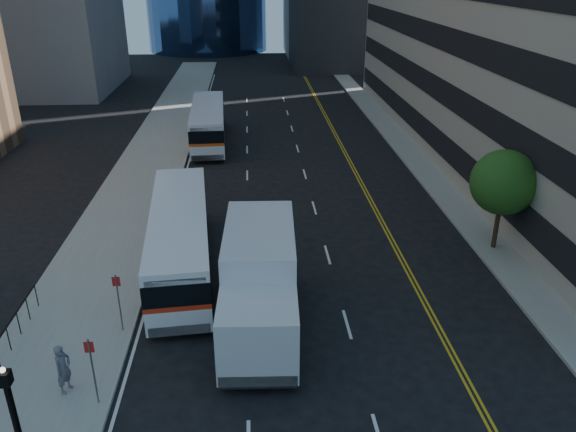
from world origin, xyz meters
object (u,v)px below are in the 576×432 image
(bus_rear, at_px, (208,123))
(pedestrian, at_px, (63,369))
(bus_front, at_px, (180,237))
(street_tree, at_px, (504,183))
(box_truck, at_px, (260,282))

(bus_rear, relative_size, pedestrian, 6.60)
(bus_front, bearing_deg, bus_rear, 84.95)
(street_tree, distance_m, pedestrian, 20.96)
(bus_rear, bearing_deg, bus_front, -92.46)
(box_truck, bearing_deg, bus_rear, 100.20)
(street_tree, height_order, pedestrian, street_tree)
(box_truck, bearing_deg, bus_front, 128.54)
(bus_rear, bearing_deg, pedestrian, -98.22)
(street_tree, bearing_deg, bus_rear, 127.63)
(bus_front, bearing_deg, box_truck, -58.84)
(street_tree, relative_size, box_truck, 0.63)
(street_tree, xyz_separation_m, pedestrian, (-18.58, -9.35, -2.60))
(street_tree, bearing_deg, pedestrian, -153.30)
(street_tree, xyz_separation_m, bus_rear, (-15.60, 20.23, -1.99))
(bus_front, xyz_separation_m, box_truck, (3.61, -4.92, 0.36))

